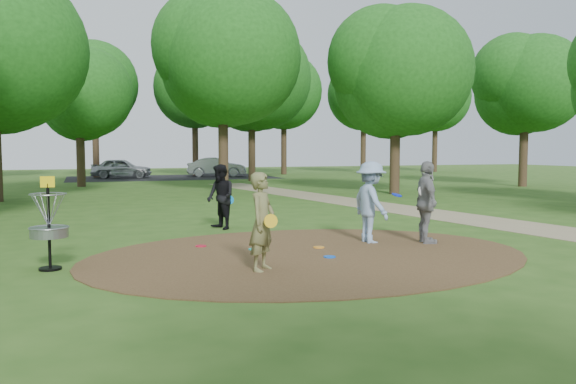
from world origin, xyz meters
name	(u,v)px	position (x,y,z in m)	size (l,w,h in m)	color
ground	(310,255)	(0.00, 0.00, 0.00)	(100.00, 100.00, 0.00)	#2D5119
dirt_clearing	(310,255)	(0.00, 0.00, 0.01)	(8.40, 8.40, 0.02)	#47301C
footpath	(511,225)	(6.50, 2.00, 0.01)	(2.00, 40.00, 0.01)	#8C7A5B
parking_lot	(173,177)	(2.00, 30.00, 0.00)	(14.00, 8.00, 0.01)	black
player_observer_with_disc	(262,222)	(-1.26, -1.00, 0.81)	(0.68, 0.69, 1.61)	olive
player_throwing_with_disc	(371,202)	(1.72, 0.83, 0.86)	(1.10, 1.15, 1.72)	#87A3CA
player_walking_with_disc	(221,197)	(-0.77, 3.93, 0.81)	(0.81, 0.92, 1.61)	black
player_waiting_with_disc	(427,203)	(2.76, 0.33, 0.87)	(0.68, 1.09, 1.73)	gray
disc_ground_cyan	(254,249)	(-0.85, 0.81, 0.03)	(0.22, 0.22, 0.02)	#1AD7C9
disc_ground_blue	(330,257)	(0.21, -0.41, 0.03)	(0.22, 0.22, 0.02)	blue
disc_ground_red	(201,246)	(-1.75, 1.53, 0.03)	(0.22, 0.22, 0.02)	red
car_left	(122,168)	(-1.41, 30.21, 0.68)	(1.60, 3.98, 1.36)	#A2A5AA
car_right	(217,167)	(5.18, 30.02, 0.69)	(1.46, 4.19, 1.38)	#94969B
disc_ground_orange	(319,247)	(0.42, 0.57, 0.03)	(0.22, 0.22, 0.02)	orange
disc_golf_basket	(49,217)	(-4.50, 0.30, 0.87)	(0.63, 0.63, 1.54)	black
tree_ring	(234,50)	(0.86, 8.66, 5.25)	(36.94, 46.06, 9.35)	#332316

